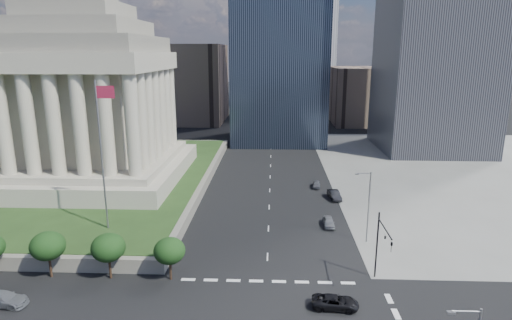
# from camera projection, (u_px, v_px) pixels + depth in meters

# --- Properties ---
(ground) EXTENTS (500.00, 500.00, 0.00)m
(ground) POSITION_uv_depth(u_px,v_px,m) (272.00, 137.00, 131.92)
(ground) COLOR black
(ground) RESTS_ON ground
(sidewalk_ne) EXTENTS (68.00, 90.00, 0.03)m
(sidewalk_ne) POSITION_uv_depth(u_px,v_px,m) (485.00, 174.00, 91.32)
(sidewalk_ne) COLOR slate
(sidewalk_ne) RESTS_ON ground
(plaza_terrace) EXTENTS (66.00, 70.00, 1.80)m
(plaza_terrace) POSITION_uv_depth(u_px,v_px,m) (44.00, 178.00, 85.08)
(plaza_terrace) COLOR slate
(plaza_terrace) RESTS_ON ground
(plaza_lawn) EXTENTS (64.00, 68.00, 0.10)m
(plaza_lawn) POSITION_uv_depth(u_px,v_px,m) (44.00, 174.00, 84.85)
(plaza_lawn) COLOR #233D19
(plaza_lawn) RESTS_ON plaza_terrace
(war_memorial) EXTENTS (34.00, 34.00, 39.00)m
(war_memorial) POSITION_uv_depth(u_px,v_px,m) (84.00, 74.00, 77.68)
(war_memorial) COLOR #B0A694
(war_memorial) RESTS_ON plaza_lawn
(flagpole) EXTENTS (2.52, 0.24, 20.00)m
(flagpole) POSITION_uv_depth(u_px,v_px,m) (102.00, 148.00, 55.97)
(flagpole) COLOR slate
(flagpole) RESTS_ON plaza_lawn
(midrise_glass) EXTENTS (26.00, 26.00, 60.00)m
(midrise_glass) POSITION_uv_depth(u_px,v_px,m) (279.00, 35.00, 119.64)
(midrise_glass) COLOR black
(midrise_glass) RESTS_ON ground
(building_filler_ne) EXTENTS (20.00, 30.00, 20.00)m
(building_filler_ne) POSITION_uv_depth(u_px,v_px,m) (359.00, 95.00, 157.24)
(building_filler_ne) COLOR brown
(building_filler_ne) RESTS_ON ground
(building_filler_nw) EXTENTS (24.00, 30.00, 28.00)m
(building_filler_nw) POSITION_uv_depth(u_px,v_px,m) (192.00, 83.00, 158.76)
(building_filler_nw) COLOR brown
(building_filler_nw) RESTS_ON ground
(traffic_signal_ne) EXTENTS (0.30, 5.74, 8.00)m
(traffic_signal_ne) POSITION_uv_depth(u_px,v_px,m) (382.00, 242.00, 46.53)
(traffic_signal_ne) COLOR black
(traffic_signal_ne) RESTS_ON ground
(street_lamp_north) EXTENTS (2.13, 0.22, 10.00)m
(street_lamp_north) POSITION_uv_depth(u_px,v_px,m) (368.00, 203.00, 57.35)
(street_lamp_north) COLOR slate
(street_lamp_north) RESTS_ON ground
(pickup_truck) EXTENTS (2.58, 4.93, 1.32)m
(pickup_truck) POSITION_uv_depth(u_px,v_px,m) (335.00, 302.00, 43.39)
(pickup_truck) COLOR black
(pickup_truck) RESTS_ON ground
(suv_grey) EXTENTS (2.42, 5.18, 1.46)m
(suv_grey) POSITION_uv_depth(u_px,v_px,m) (3.00, 299.00, 43.83)
(suv_grey) COLOR slate
(suv_grey) RESTS_ON ground
(parked_sedan_near) EXTENTS (1.67, 4.01, 1.36)m
(parked_sedan_near) POSITION_uv_depth(u_px,v_px,m) (329.00, 222.00, 63.83)
(parked_sedan_near) COLOR gray
(parked_sedan_near) RESTS_ON ground
(parked_sedan_mid) EXTENTS (4.80, 2.19, 1.53)m
(parked_sedan_mid) POSITION_uv_depth(u_px,v_px,m) (334.00, 195.00, 75.70)
(parked_sedan_mid) COLOR black
(parked_sedan_mid) RESTS_ON ground
(parked_sedan_far) EXTENTS (1.91, 3.83, 1.25)m
(parked_sedan_far) POSITION_uv_depth(u_px,v_px,m) (317.00, 184.00, 82.15)
(parked_sedan_far) COLOR #54555B
(parked_sedan_far) RESTS_ON ground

